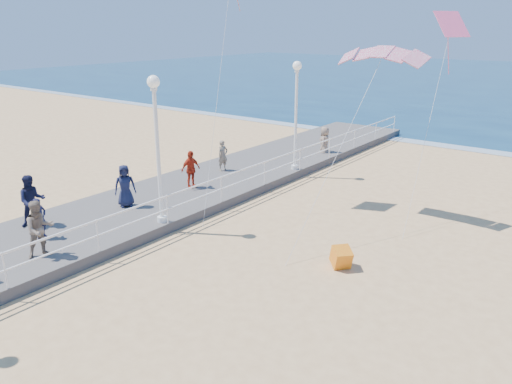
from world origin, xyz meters
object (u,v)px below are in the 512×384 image
Objects in this scene: spectator_0 at (40,218)px; lamp_post_far at (296,105)px; spectator_3 at (191,169)px; spectator_1 at (40,229)px; spectator_7 at (32,201)px; spectator_4 at (125,186)px; box_kite at (341,259)px; spectator_6 at (223,155)px; beach_walker_c at (324,143)px; lamp_post_mid at (157,135)px.

lamp_post_far is at bearing -24.33° from spectator_0.
spectator_3 reaches higher than spectator_0.
spectator_7 is (-2.60, 1.23, 0.03)m from spectator_1.
spectator_4 is 2.85× the size of box_kite.
spectator_3 is 3.06m from spectator_6.
spectator_0 is at bearing -142.65° from spectator_4.
spectator_1 is 0.98× the size of beach_walker_c.
spectator_0 is at bearing -121.71° from lamp_post_mid.
spectator_0 is 3.80m from spectator_4.
spectator_1 reaches higher than beach_walker_c.
lamp_post_far is 3.11× the size of spectator_4.
spectator_7 is (-1.02, -3.32, 0.09)m from spectator_4.
lamp_post_mid is 7.58m from spectator_6.
spectator_6 is (-0.57, 10.12, 0.06)m from spectator_0.
spectator_7 is 3.15× the size of box_kite.
spectator_3 is 0.99× the size of spectator_4.
spectator_3 is at bearing 14.26° from spectator_7.
spectator_0 is 10.13m from spectator_6.
spectator_4 is at bearing 8.91° from spectator_7.
beach_walker_c is (0.21, 17.32, -0.38)m from spectator_1.
beach_walker_c is at bearing 12.51° from spectator_1.
spectator_3 reaches higher than box_kite.
lamp_post_far is at bearing 10.12° from spectator_7.
spectator_1 is 3.06× the size of box_kite.
lamp_post_mid reaches higher than spectator_4.
spectator_0 is 0.76× the size of beach_walker_c.
spectator_4 is 9.20m from box_kite.
spectator_6 is at bearing 20.85° from spectator_3.
lamp_post_mid is 7.61m from box_kite.
box_kite is at bearing -40.35° from spectator_7.
lamp_post_far is 12.94m from spectator_0.
spectator_1 is at bearing -156.91° from spectator_6.
spectator_6 reaches higher than beach_walker_c.
spectator_4 is (-2.40, 0.29, -2.41)m from lamp_post_mid.
spectator_3 is 6.81m from spectator_7.
spectator_1 is (1.33, -0.77, 0.21)m from spectator_0.
spectator_6 is 9.68m from spectator_7.
beach_walker_c is (2.81, 16.08, -0.41)m from spectator_7.
beach_walker_c is at bearing -0.76° from spectator_3.
spectator_3 is 3.36m from spectator_4.
spectator_7 reaches higher than beach_walker_c.
lamp_post_far reaches higher than spectator_6.
spectator_7 is (-0.69, -9.65, 0.18)m from spectator_6.
box_kite is at bearing 11.79° from lamp_post_mid.
lamp_post_mid is at bearing -63.17° from spectator_4.
lamp_post_far reaches higher than box_kite.
spectator_7 is at bearing -170.94° from spectator_6.
lamp_post_mid is 3.11× the size of spectator_4.
spectator_0 is at bearing 160.29° from box_kite.
spectator_7 is (-3.42, -12.03, -2.32)m from lamp_post_far.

